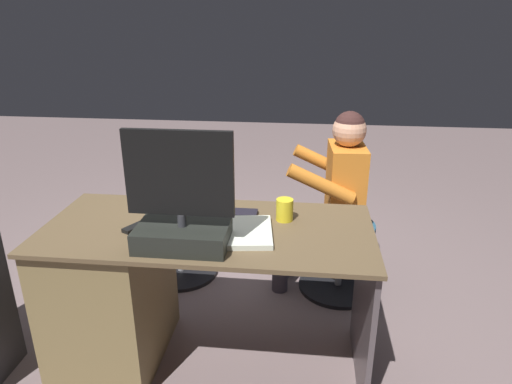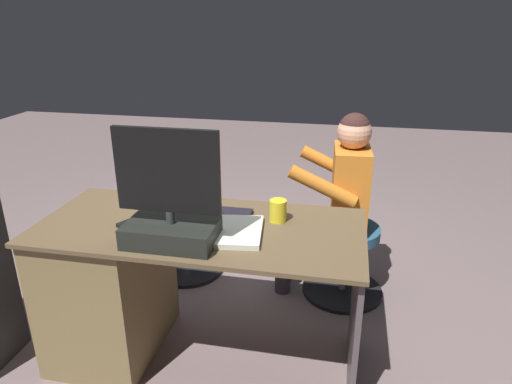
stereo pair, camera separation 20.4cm
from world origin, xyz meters
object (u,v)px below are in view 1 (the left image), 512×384
Objects in this scene: keyboard at (212,214)px; cup at (285,210)px; office_chair_teddy at (179,238)px; desk at (129,288)px; teddy_bear at (176,188)px; computer_mouse at (153,210)px; person at (331,189)px; monitor at (182,215)px; tv_remote at (138,226)px; visitor_chair at (340,252)px.

keyboard is 4.06× the size of cup.
office_chair_teddy is (0.72, -0.68, -0.53)m from cup.
cup reaches higher than desk.
keyboard is 1.14× the size of teddy_bear.
cup is at bearing 179.90° from computer_mouse.
person reaches higher than cup.
computer_mouse is 0.93× the size of cup.
monitor reaches higher than desk.
computer_mouse is at bearing -66.73° from tv_remote.
keyboard is 0.84× the size of visitor_chair.
desk is at bearing -28.22° from monitor.
computer_mouse is at bearing -133.17° from desk.
monitor is 0.51m from cup.
keyboard reaches higher than visitor_chair.
person is at bearing -111.35° from cup.
tv_remote is at bearing 27.30° from keyboard.
monitor reaches higher than computer_mouse.
office_chair_teddy is 1.05m from visitor_chair.
teddy_bear is 1.11m from visitor_chair.
teddy_bear reaches higher than computer_mouse.
teddy_bear is at bearing -4.12° from visitor_chair.
monitor is at bearing 127.38° from computer_mouse.
teddy_bear reaches higher than visitor_chair.
office_chair_teddy is 0.98× the size of visitor_chair.
visitor_chair is (-0.67, -0.62, -0.50)m from keyboard.
monitor is 1.33m from visitor_chair.
office_chair_teddy is at bearing -72.18° from monitor.
computer_mouse is at bearing -0.10° from cup.
visitor_chair is at bearing 175.88° from teddy_bear.
cup is (-0.74, -0.12, 0.40)m from desk.
person is (-0.89, -0.78, -0.08)m from tv_remote.
tv_remote reaches higher than visitor_chair.
desk is at bearing 8.93° from cup.
monitor reaches higher than office_chair_teddy.
teddy_bear is (0.38, -0.69, -0.14)m from keyboard.
person is at bearing -143.17° from desk.
office_chair_teddy is at bearing -3.38° from person.
teddy_bear is 0.32× the size of person.
cup is at bearing -143.43° from monitor.
cup is (-0.40, -0.30, -0.09)m from monitor.
visitor_chair is 0.44× the size of person.
tv_remote is (0.65, 0.16, -0.04)m from cup.
computer_mouse reaches higher than office_chair_teddy.
tv_remote is (0.31, 0.16, -0.00)m from keyboard.
monitor is (-0.34, 0.18, 0.49)m from desk.
person is at bearing 175.82° from teddy_bear.
computer_mouse is 0.26× the size of teddy_bear.
cup reaches higher than computer_mouse.
monitor is at bearing 54.94° from person.
teddy_bear is (0.07, -0.85, -0.14)m from tv_remote.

